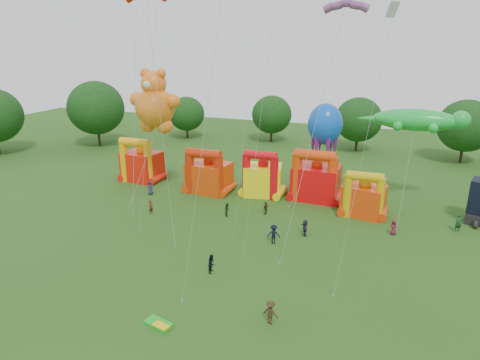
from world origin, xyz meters
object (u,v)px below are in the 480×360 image
(octopus_kite, at_px, (316,152))
(bouncy_castle_2, at_px, (262,178))
(gecko_kite, at_px, (411,148))
(bouncy_castle_0, at_px, (141,164))
(spectator_0, at_px, (150,188))
(teddy_bear_kite, at_px, (153,114))
(spectator_4, at_px, (266,208))

(octopus_kite, bearing_deg, bouncy_castle_2, -161.65)
(gecko_kite, bearing_deg, bouncy_castle_2, -176.04)
(bouncy_castle_0, distance_m, spectator_0, 6.67)
(bouncy_castle_0, distance_m, teddy_bear_kite, 10.17)
(teddy_bear_kite, bearing_deg, gecko_kite, 9.75)
(bouncy_castle_2, bearing_deg, spectator_0, -160.24)
(octopus_kite, distance_m, spectator_0, 21.69)
(octopus_kite, bearing_deg, bouncy_castle_0, -174.92)
(gecko_kite, height_order, octopus_kite, octopus_kite)
(bouncy_castle_2, relative_size, teddy_bear_kite, 0.38)
(bouncy_castle_2, distance_m, octopus_kite, 7.47)
(bouncy_castle_2, bearing_deg, spectator_4, -68.92)
(bouncy_castle_0, relative_size, gecko_kite, 0.51)
(bouncy_castle_2, relative_size, octopus_kite, 0.52)
(gecko_kite, height_order, spectator_4, gecko_kite)
(gecko_kite, xyz_separation_m, spectator_4, (-14.84, -7.23, -6.74))
(bouncy_castle_2, xyz_separation_m, octopus_kite, (6.28, 2.08, 3.47))
(bouncy_castle_0, distance_m, bouncy_castle_2, 18.02)
(spectator_4, bearing_deg, gecko_kite, 137.24)
(gecko_kite, bearing_deg, spectator_0, -168.81)
(teddy_bear_kite, distance_m, gecko_kite, 30.85)
(gecko_kite, distance_m, spectator_4, 17.83)
(octopus_kite, relative_size, spectator_4, 7.70)
(octopus_kite, bearing_deg, gecko_kite, -4.68)
(bouncy_castle_2, xyz_separation_m, spectator_0, (-13.67, -4.91, -1.40))
(spectator_4, bearing_deg, bouncy_castle_0, -85.05)
(teddy_bear_kite, distance_m, spectator_0, 9.53)
(teddy_bear_kite, height_order, spectator_4, teddy_bear_kite)
(teddy_bear_kite, distance_m, octopus_kite, 20.82)
(teddy_bear_kite, height_order, gecko_kite, teddy_bear_kite)
(bouncy_castle_2, relative_size, spectator_0, 3.29)
(bouncy_castle_0, height_order, octopus_kite, octopus_kite)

